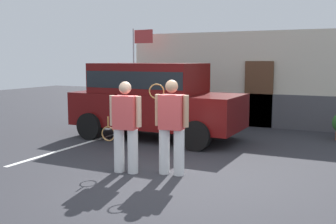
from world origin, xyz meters
name	(u,v)px	position (x,y,z in m)	size (l,w,h in m)	color
ground_plane	(169,179)	(0.00, 0.00, 0.00)	(40.00, 40.00, 0.00)	#2D2D33
parking_stripe_0	(75,146)	(-3.31, 1.50, 0.00)	(0.12, 4.40, 0.01)	silver
house_frontage	(257,82)	(0.00, 6.58, 1.43)	(8.78, 0.40, 3.05)	beige
parked_suv	(154,97)	(-2.05, 3.32, 1.15)	(4.63, 2.22, 2.05)	#590C0C
tennis_player_man	(125,126)	(-0.93, 0.04, 0.90)	(0.90, 0.32, 1.74)	white
tennis_player_woman	(171,126)	(-0.08, 0.30, 0.93)	(0.79, 0.31, 1.78)	white
flag_pole	(138,58)	(-3.93, 5.77, 2.21)	(0.80, 0.11, 3.20)	silver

